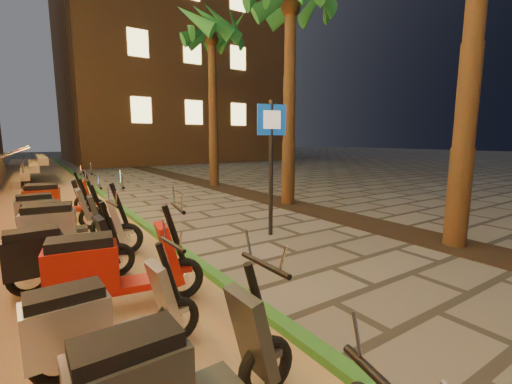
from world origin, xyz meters
TOP-DOWN VIEW (x-y plane):
  - ground at (0.00, 0.00)m, footprint 120.00×120.00m
  - parking_strip at (-2.60, 10.00)m, footprint 3.40×60.00m
  - green_curb at (-0.90, 10.00)m, footprint 0.18×60.00m
  - planting_strip at (3.60, 5.00)m, footprint 1.20×40.00m
  - apartment_block at (9.00, 32.00)m, footprint 18.00×16.06m
  - palm_c at (3.60, 7.00)m, footprint 2.97×3.02m
  - palm_d at (3.60, 12.00)m, footprint 2.97×3.02m
  - pedestrian_sign at (1.13, 4.53)m, footprint 0.60×0.19m
  - scooter_4 at (-2.37, 0.83)m, footprint 1.61×0.57m
  - scooter_5 at (-2.63, 1.90)m, footprint 1.51×0.53m
  - scooter_6 at (-2.35, 2.90)m, footprint 1.76×0.72m
  - scooter_7 at (-2.80, 3.96)m, footprint 1.62×0.57m
  - scooter_8 at (-2.54, 5.04)m, footprint 1.82×0.74m
  - scooter_9 at (-2.63, 6.11)m, footprint 1.61×0.57m
  - scooter_10 at (-2.72, 7.12)m, footprint 1.63×0.57m
  - scooter_11 at (-2.54, 8.16)m, footprint 1.76×0.69m
  - scooter_12 at (-2.58, 9.22)m, footprint 1.61×0.67m

SIDE VIEW (x-z plane):
  - ground at x=0.00m, z-range 0.00..0.00m
  - parking_strip at x=-2.60m, z-range 0.00..0.01m
  - planting_strip at x=3.60m, z-range 0.00..0.02m
  - green_curb at x=-0.90m, z-range 0.00..0.10m
  - scooter_5 at x=-2.63m, z-range -0.07..0.99m
  - scooter_12 at x=-2.58m, z-range -0.07..1.05m
  - scooter_9 at x=-2.63m, z-range -0.07..1.06m
  - scooter_7 at x=-2.80m, z-range -0.07..1.07m
  - scooter_4 at x=-2.37m, z-range -0.07..1.07m
  - scooter_10 at x=-2.72m, z-range -0.08..1.08m
  - scooter_11 at x=-2.54m, z-range -0.08..1.15m
  - scooter_6 at x=-2.35m, z-range -0.08..1.15m
  - scooter_8 at x=-2.54m, z-range -0.08..1.19m
  - pedestrian_sign at x=1.13m, z-range 0.41..3.18m
  - palm_c at x=3.60m, z-range 2.27..9.18m
  - palm_d at x=3.60m, z-range 2.36..9.53m
  - apartment_block at x=9.00m, z-range 0.00..25.00m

